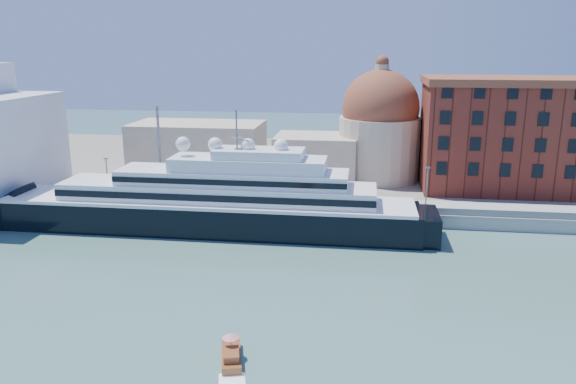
# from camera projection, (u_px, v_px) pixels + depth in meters

# --- Properties ---
(ground) EXTENTS (400.00, 400.00, 0.00)m
(ground) POSITION_uv_depth(u_px,v_px,m) (220.00, 286.00, 75.77)
(ground) COLOR #3A645E
(ground) RESTS_ON ground
(quay) EXTENTS (180.00, 10.00, 2.50)m
(quay) POSITION_uv_depth(u_px,v_px,m) (264.00, 207.00, 108.03)
(quay) COLOR gray
(quay) RESTS_ON ground
(land) EXTENTS (260.00, 72.00, 2.00)m
(land) POSITION_uv_depth(u_px,v_px,m) (292.00, 165.00, 147.38)
(land) COLOR slate
(land) RESTS_ON ground
(quay_fence) EXTENTS (180.00, 0.10, 1.20)m
(quay_fence) POSITION_uv_depth(u_px,v_px,m) (260.00, 204.00, 103.25)
(quay_fence) COLOR slate
(quay_fence) RESTS_ON quay
(superyacht) EXTENTS (82.71, 11.47, 24.72)m
(superyacht) POSITION_uv_depth(u_px,v_px,m) (194.00, 206.00, 98.10)
(superyacht) COLOR black
(superyacht) RESTS_ON ground
(water_taxi) EXTENTS (3.37, 6.20, 2.80)m
(water_taxi) POSITION_uv_depth(u_px,v_px,m) (231.00, 355.00, 57.62)
(water_taxi) COLOR brown
(water_taxi) RESTS_ON ground
(warehouse) EXTENTS (43.00, 19.00, 23.25)m
(warehouse) POSITION_uv_depth(u_px,v_px,m) (528.00, 134.00, 115.22)
(warehouse) COLOR maroon
(warehouse) RESTS_ON land
(church) EXTENTS (66.00, 18.00, 25.50)m
(church) POSITION_uv_depth(u_px,v_px,m) (310.00, 139.00, 127.46)
(church) COLOR beige
(church) RESTS_ON land
(lamp_posts) EXTENTS (120.80, 2.40, 18.00)m
(lamp_posts) POSITION_uv_depth(u_px,v_px,m) (196.00, 164.00, 105.87)
(lamp_posts) COLOR slate
(lamp_posts) RESTS_ON quay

